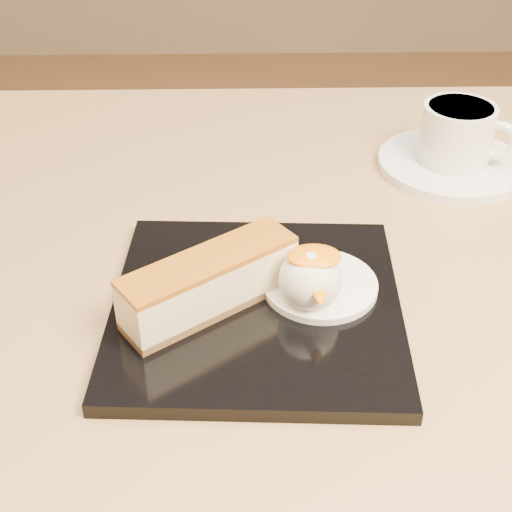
{
  "coord_description": "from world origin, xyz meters",
  "views": [
    {
      "loc": [
        -0.02,
        -0.46,
        1.08
      ],
      "look_at": [
        -0.01,
        -0.02,
        0.76
      ],
      "focal_mm": 50.0,
      "sensor_mm": 36.0,
      "label": 1
    }
  ],
  "objects_px": {
    "table": "(269,410)",
    "cheesecake": "(210,282)",
    "dessert_plate": "(257,307)",
    "saucer": "(451,164)",
    "coffee_cup": "(459,133)",
    "ice_cream_scoop": "(311,279)"
  },
  "relations": [
    {
      "from": "cheesecake",
      "to": "coffee_cup",
      "type": "xyz_separation_m",
      "value": [
        0.24,
        0.23,
        0.01
      ]
    },
    {
      "from": "cheesecake",
      "to": "saucer",
      "type": "bearing_deg",
      "value": 8.0
    },
    {
      "from": "table",
      "to": "dessert_plate",
      "type": "xyz_separation_m",
      "value": [
        -0.01,
        -0.04,
        0.16
      ]
    },
    {
      "from": "dessert_plate",
      "to": "saucer",
      "type": "bearing_deg",
      "value": 47.62
    },
    {
      "from": "dessert_plate",
      "to": "table",
      "type": "bearing_deg",
      "value": 71.53
    },
    {
      "from": "saucer",
      "to": "dessert_plate",
      "type": "bearing_deg",
      "value": -132.38
    },
    {
      "from": "dessert_plate",
      "to": "cheesecake",
      "type": "relative_size",
      "value": 1.64
    },
    {
      "from": "table",
      "to": "saucer",
      "type": "height_order",
      "value": "saucer"
    },
    {
      "from": "saucer",
      "to": "coffee_cup",
      "type": "bearing_deg",
      "value": -22.8
    },
    {
      "from": "cheesecake",
      "to": "ice_cream_scoop",
      "type": "height_order",
      "value": "ice_cream_scoop"
    },
    {
      "from": "table",
      "to": "cheesecake",
      "type": "xyz_separation_m",
      "value": [
        -0.05,
        -0.04,
        0.19
      ]
    },
    {
      "from": "table",
      "to": "cheesecake",
      "type": "distance_m",
      "value": 0.2
    },
    {
      "from": "ice_cream_scoop",
      "to": "dessert_plate",
      "type": "bearing_deg",
      "value": 172.87
    },
    {
      "from": "dessert_plate",
      "to": "cheesecake",
      "type": "bearing_deg",
      "value": -171.87
    },
    {
      "from": "cheesecake",
      "to": "saucer",
      "type": "xyz_separation_m",
      "value": [
        0.24,
        0.23,
        -0.03
      ]
    },
    {
      "from": "dessert_plate",
      "to": "coffee_cup",
      "type": "height_order",
      "value": "coffee_cup"
    },
    {
      "from": "dessert_plate",
      "to": "saucer",
      "type": "xyz_separation_m",
      "value": [
        0.21,
        0.23,
        -0.0
      ]
    },
    {
      "from": "coffee_cup",
      "to": "ice_cream_scoop",
      "type": "bearing_deg",
      "value": -103.3
    },
    {
      "from": "dessert_plate",
      "to": "ice_cream_scoop",
      "type": "xyz_separation_m",
      "value": [
        0.04,
        -0.0,
        0.03
      ]
    },
    {
      "from": "dessert_plate",
      "to": "cheesecake",
      "type": "xyz_separation_m",
      "value": [
        -0.04,
        -0.0,
        0.03
      ]
    },
    {
      "from": "table",
      "to": "saucer",
      "type": "distance_m",
      "value": 0.31
    },
    {
      "from": "coffee_cup",
      "to": "cheesecake",
      "type": "bearing_deg",
      "value": -113.73
    }
  ]
}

